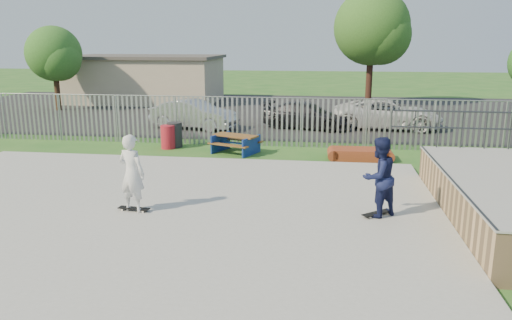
# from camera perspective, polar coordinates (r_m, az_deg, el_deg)

# --- Properties ---
(ground) EXTENTS (120.00, 120.00, 0.00)m
(ground) POSITION_cam_1_polar(r_m,az_deg,el_deg) (12.61, -13.72, -6.60)
(ground) COLOR #276121
(ground) RESTS_ON ground
(concrete_slab) EXTENTS (15.00, 12.00, 0.15)m
(concrete_slab) POSITION_cam_1_polar(r_m,az_deg,el_deg) (12.58, -13.74, -6.28)
(concrete_slab) COLOR #A0A09B
(concrete_slab) RESTS_ON ground
(fence) EXTENTS (26.04, 16.02, 2.00)m
(fence) POSITION_cam_1_polar(r_m,az_deg,el_deg) (16.29, -4.80, 1.97)
(fence) COLOR gray
(fence) RESTS_ON ground
(picnic_table) EXTENTS (2.08, 1.92, 0.71)m
(picnic_table) POSITION_cam_1_polar(r_m,az_deg,el_deg) (19.24, -2.33, 1.88)
(picnic_table) COLOR brown
(picnic_table) RESTS_ON ground
(funbox) EXTENTS (1.99, 1.02, 0.39)m
(funbox) POSITION_cam_1_polar(r_m,az_deg,el_deg) (18.60, 11.80, 0.66)
(funbox) COLOR maroon
(funbox) RESTS_ON ground
(trash_bin_red) EXTENTS (0.56, 0.56, 0.94)m
(trash_bin_red) POSITION_cam_1_polar(r_m,az_deg,el_deg) (20.30, -10.03, 2.60)
(trash_bin_red) COLOR #AB1A27
(trash_bin_red) RESTS_ON ground
(trash_bin_grey) EXTENTS (0.61, 0.61, 1.01)m
(trash_bin_grey) POSITION_cam_1_polar(r_m,az_deg,el_deg) (20.55, -9.27, 2.87)
(trash_bin_grey) COLOR #232325
(trash_bin_grey) RESTS_ON ground
(parking_lot) EXTENTS (40.00, 18.00, 0.02)m
(parking_lot) POSITION_cam_1_polar(r_m,az_deg,el_deg) (30.61, -0.76, 5.60)
(parking_lot) COLOR black
(parking_lot) RESTS_ON ground
(car_silver) EXTENTS (4.50, 2.46, 1.41)m
(car_silver) POSITION_cam_1_polar(r_m,az_deg,el_deg) (24.60, -7.14, 5.21)
(car_silver) COLOR #B6B6BB
(car_silver) RESTS_ON parking_lot
(car_dark) EXTENTS (4.64, 2.72, 1.26)m
(car_dark) POSITION_cam_1_polar(r_m,az_deg,el_deg) (24.64, 5.81, 5.09)
(car_dark) COLOR black
(car_dark) RESTS_ON parking_lot
(car_white) EXTENTS (5.38, 2.78, 1.45)m
(car_white) POSITION_cam_1_polar(r_m,az_deg,el_deg) (25.24, 14.75, 5.13)
(car_white) COLOR silver
(car_white) RESTS_ON parking_lot
(building) EXTENTS (10.40, 6.40, 3.20)m
(building) POSITION_cam_1_polar(r_m,az_deg,el_deg) (36.30, -12.55, 9.08)
(building) COLOR #BAAB8F
(building) RESTS_ON ground
(tree_left) EXTENTS (3.31, 3.31, 5.10)m
(tree_left) POSITION_cam_1_polar(r_m,az_deg,el_deg) (33.13, -22.11, 11.18)
(tree_left) COLOR #3F2819
(tree_left) RESTS_ON ground
(tree_mid) EXTENTS (4.83, 4.83, 7.45)m
(tree_mid) POSITION_cam_1_polar(r_m,az_deg,el_deg) (33.76, 13.10, 14.53)
(tree_mid) COLOR #3D2118
(tree_mid) RESTS_ON ground
(skateboard_a) EXTENTS (0.74, 0.67, 0.08)m
(skateboard_a) POSITION_cam_1_polar(r_m,az_deg,el_deg) (12.39, 13.60, -6.02)
(skateboard_a) COLOR black
(skateboard_a) RESTS_ON concrete_slab
(skateboard_b) EXTENTS (0.82, 0.29, 0.08)m
(skateboard_b) POSITION_cam_1_polar(r_m,az_deg,el_deg) (12.74, -13.77, -5.49)
(skateboard_b) COLOR black
(skateboard_b) RESTS_ON concrete_slab
(skater_navy) EXTENTS (1.18, 1.16, 1.92)m
(skater_navy) POSITION_cam_1_polar(r_m,az_deg,el_deg) (12.12, 13.84, -1.91)
(skater_navy) COLOR #151B43
(skater_navy) RESTS_ON concrete_slab
(skater_white) EXTENTS (0.80, 0.64, 1.92)m
(skater_white) POSITION_cam_1_polar(r_m,az_deg,el_deg) (12.48, -14.00, -1.47)
(skater_white) COLOR silver
(skater_white) RESTS_ON concrete_slab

